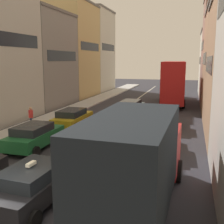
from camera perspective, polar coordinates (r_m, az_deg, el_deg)
name	(u,v)px	position (r m, az deg, el deg)	size (l,w,h in m)	color
sidewalk_left	(72,110)	(29.85, -8.18, 0.47)	(2.60, 64.00, 0.14)	#B1B1B1
lane_stripe_left	(118,113)	(28.21, 1.14, -0.15)	(0.16, 60.00, 0.01)	silver
lane_stripe_right	(151,114)	(27.56, 7.99, -0.50)	(0.16, 60.00, 0.01)	silver
building_row_left	(43,54)	(35.33, -13.79, 11.46)	(7.20, 43.90, 13.60)	tan
removalist_box_truck	(137,158)	(9.67, 5.09, -9.26)	(2.87, 7.76, 3.58)	#A51E1E
taxi_centre_lane_front	(35,183)	(10.96, -15.48, -13.80)	(2.26, 4.40, 1.66)	black
sedan_centre_lane_second	(88,140)	(15.90, -4.88, -5.73)	(2.23, 4.38, 1.49)	gray
wagon_left_lane_second	(34,136)	(17.39, -15.54, -4.66)	(2.08, 4.31, 1.49)	#19592D
hatchback_centre_lane_third	(114,120)	(21.16, 0.34, -1.58)	(2.22, 4.38, 1.49)	#A51E1E
sedan_left_lane_third	(72,118)	(21.96, -8.06, -1.23)	(2.07, 4.31, 1.49)	#B29319
coupe_centre_lane_fourth	(131,107)	(26.70, 3.88, 0.95)	(2.20, 4.37, 1.49)	#759EB7
sedan_right_lane_behind_truck	(155,136)	(16.83, 8.73, -4.89)	(2.25, 4.39, 1.49)	beige
wagon_right_lane_far	(165,118)	(22.30, 10.75, -1.14)	(2.17, 4.35, 1.49)	silver
bus_mid_queue_primary	(174,80)	(34.58, 12.42, 6.31)	(3.14, 10.60, 5.06)	#B21919
pedestrian_far_sidewalk	(31,116)	(22.68, -16.19, -0.79)	(0.34, 0.47, 1.66)	#262D47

